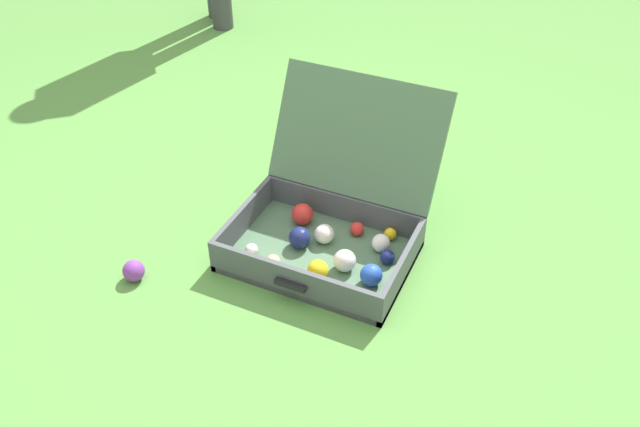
% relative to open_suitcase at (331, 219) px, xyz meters
% --- Properties ---
extents(ground_plane, '(16.00, 16.00, 0.00)m').
position_rel_open_suitcase_xyz_m(ground_plane, '(-0.09, -0.14, -0.11)').
color(ground_plane, '#569342').
extents(open_suitcase, '(0.62, 0.67, 0.52)m').
position_rel_open_suitcase_xyz_m(open_suitcase, '(0.00, 0.00, 0.00)').
color(open_suitcase, '#4C7051').
rests_on(open_suitcase, ground).
extents(stray_ball_on_grass, '(0.07, 0.07, 0.07)m').
position_rel_open_suitcase_xyz_m(stray_ball_on_grass, '(-0.53, -0.44, -0.08)').
color(stray_ball_on_grass, purple).
rests_on(stray_ball_on_grass, ground).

